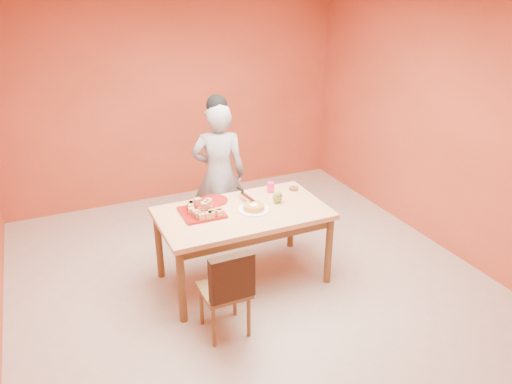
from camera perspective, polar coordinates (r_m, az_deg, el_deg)
name	(u,v)px	position (r m, az deg, el deg)	size (l,w,h in m)	color
floor	(254,287)	(4.99, -0.19, -10.80)	(5.00, 5.00, 0.00)	#B9B29E
wall_back	(175,97)	(6.63, -9.25, 10.62)	(4.50, 4.50, 0.00)	#CE4D2F
wall_right	(451,127)	(5.63, 21.35, 6.90)	(5.00, 5.00, 0.00)	#CE4D2F
dining_table	(243,220)	(4.77, -1.54, -3.20)	(1.60, 0.90, 0.76)	tan
dining_chair	(225,289)	(4.21, -3.59, -10.98)	(0.38, 0.45, 0.84)	brown
pastry_pile	(202,206)	(4.68, -6.23, -1.59)	(0.35, 0.35, 0.11)	tan
person	(219,175)	(5.47, -4.25, 1.99)	(0.59, 0.39, 1.61)	#939496
pastry_platter	(202,212)	(4.71, -6.20, -2.33)	(0.38, 0.38, 0.02)	maroon
red_dinner_plate	(214,200)	(4.94, -4.79, -0.97)	(0.27, 0.27, 0.02)	maroon
white_cake_plate	(254,210)	(4.74, -0.25, -2.04)	(0.30, 0.30, 0.01)	white
sponge_cake	(254,207)	(4.73, -0.25, -1.73)	(0.20, 0.20, 0.05)	gold
cake_server	(247,197)	(4.87, -1.01, -0.56)	(0.05, 0.24, 0.01)	silver
egg_ornament	(278,197)	(4.88, 2.48, -0.56)	(0.10, 0.08, 0.13)	olive
magenta_glass	(271,187)	(5.11, 1.67, 0.53)	(0.07, 0.07, 0.11)	#DF216E
checker_tin	(294,188)	(5.20, 4.31, 0.40)	(0.10, 0.10, 0.03)	#321B0D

